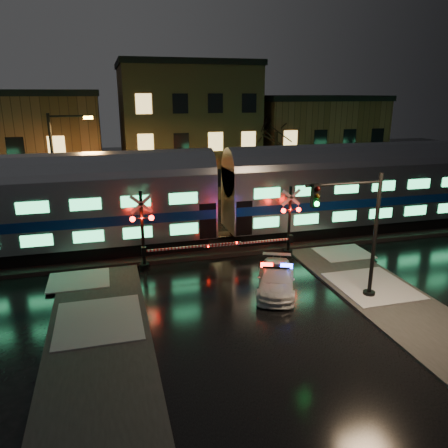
{
  "coord_description": "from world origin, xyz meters",
  "views": [
    {
      "loc": [
        -5.72,
        -20.1,
        9.26
      ],
      "look_at": [
        0.42,
        2.5,
        2.2
      ],
      "focal_mm": 35.0,
      "sensor_mm": 36.0,
      "label": 1
    }
  ],
  "objects_px": {
    "crossing_signal_right": "(284,228)",
    "crossing_signal_left": "(150,238)",
    "traffic_light": "(357,236)",
    "streetlight": "(59,169)",
    "police_car": "(276,279)"
  },
  "relations": [
    {
      "from": "crossing_signal_right",
      "to": "crossing_signal_left",
      "type": "distance_m",
      "value": 7.75
    },
    {
      "from": "police_car",
      "to": "streetlight",
      "type": "xyz_separation_m",
      "value": [
        -10.42,
        11.04,
        4.03
      ]
    },
    {
      "from": "traffic_light",
      "to": "streetlight",
      "type": "height_order",
      "value": "streetlight"
    },
    {
      "from": "crossing_signal_right",
      "to": "police_car",
      "type": "bearing_deg",
      "value": -116.69
    },
    {
      "from": "streetlight",
      "to": "crossing_signal_right",
      "type": "bearing_deg",
      "value": -27.97
    },
    {
      "from": "traffic_light",
      "to": "streetlight",
      "type": "distance_m",
      "value": 18.69
    },
    {
      "from": "crossing_signal_right",
      "to": "streetlight",
      "type": "distance_m",
      "value": 14.57
    },
    {
      "from": "police_car",
      "to": "traffic_light",
      "type": "height_order",
      "value": "traffic_light"
    },
    {
      "from": "traffic_light",
      "to": "police_car",
      "type": "bearing_deg",
      "value": 140.82
    },
    {
      "from": "crossing_signal_left",
      "to": "traffic_light",
      "type": "distance_m",
      "value": 10.69
    },
    {
      "from": "traffic_light",
      "to": "streetlight",
      "type": "bearing_deg",
      "value": 127.8
    },
    {
      "from": "crossing_signal_right",
      "to": "crossing_signal_left",
      "type": "relative_size",
      "value": 0.95
    },
    {
      "from": "crossing_signal_left",
      "to": "traffic_light",
      "type": "bearing_deg",
      "value": -35.57
    },
    {
      "from": "crossing_signal_left",
      "to": "crossing_signal_right",
      "type": "bearing_deg",
      "value": -0.03
    },
    {
      "from": "police_car",
      "to": "crossing_signal_right",
      "type": "height_order",
      "value": "crossing_signal_right"
    }
  ]
}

